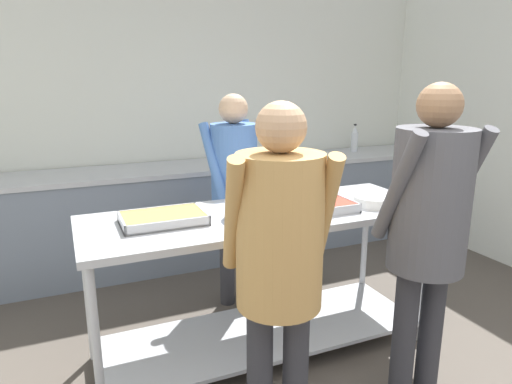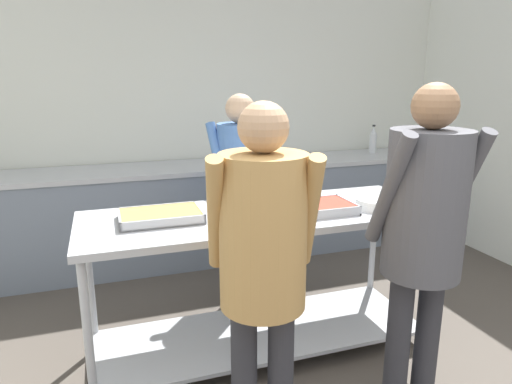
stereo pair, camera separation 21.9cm
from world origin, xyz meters
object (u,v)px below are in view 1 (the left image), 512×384
plate_stack (373,201)px  guest_serving_right (429,217)px  serving_tray_roast (321,206)px  sauce_pan (252,209)px  serving_tray_vegetables (163,219)px  guest_serving_left (279,249)px  cook_behind_counter (234,178)px  water_bottle (355,139)px

plate_stack → guest_serving_right: (-0.13, -0.60, 0.08)m
serving_tray_roast → plate_stack: 0.35m
sauce_pan → serving_tray_vegetables: bearing=168.1°
guest_serving_left → guest_serving_right: (0.81, -0.01, 0.04)m
serving_tray_vegetables → plate_stack: bearing=-7.5°
sauce_pan → guest_serving_left: size_ratio=0.27×
sauce_pan → guest_serving_left: (-0.15, -0.66, 0.01)m
serving_tray_roast → cook_behind_counter: size_ratio=0.24×
plate_stack → water_bottle: water_bottle is taller
plate_stack → guest_serving_right: bearing=-102.1°
serving_tray_roast → water_bottle: water_bottle is taller
sauce_pan → water_bottle: 2.64m
plate_stack → guest_serving_right: guest_serving_right is taller
serving_tray_vegetables → guest_serving_left: (0.34, -0.76, 0.04)m
water_bottle → plate_stack: bearing=-122.1°
guest_serving_left → cook_behind_counter: (0.33, 1.42, -0.01)m
serving_tray_vegetables → water_bottle: bearing=34.6°
guest_serving_right → water_bottle: guest_serving_right is taller
serving_tray_vegetables → plate_stack: (1.27, -0.17, 0.00)m
guest_serving_right → water_bottle: (1.29, 2.45, 0.01)m
serving_tray_vegetables → water_bottle: size_ratio=1.53×
guest_serving_left → plate_stack: bearing=32.2°
serving_tray_vegetables → guest_serving_right: size_ratio=0.27×
sauce_pan → water_bottle: bearing=42.4°
guest_serving_right → cook_behind_counter: (-0.48, 1.43, -0.05)m
plate_stack → cook_behind_counter: 1.03m
serving_tray_vegetables → guest_serving_right: guest_serving_right is taller
guest_serving_left → cook_behind_counter: bearing=77.0°
serving_tray_vegetables → serving_tray_roast: bearing=-7.8°
guest_serving_left → water_bottle: guest_serving_left is taller
plate_stack → cook_behind_counter: size_ratio=0.16×
sauce_pan → serving_tray_roast: (0.44, -0.02, -0.03)m
serving_tray_roast → water_bottle: (1.51, 1.80, 0.10)m
guest_serving_right → sauce_pan: bearing=134.7°
cook_behind_counter → water_bottle: size_ratio=5.34×
sauce_pan → serving_tray_roast: 0.44m
guest_serving_right → water_bottle: size_ratio=5.65×
serving_tray_vegetables → cook_behind_counter: 0.94m
guest_serving_left → guest_serving_right: size_ratio=0.96×
serving_tray_vegetables → guest_serving_right: bearing=-33.9°
cook_behind_counter → guest_serving_right: bearing=-71.4°
guest_serving_left → water_bottle: bearing=49.3°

